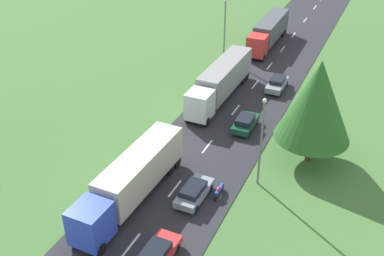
{
  "coord_description": "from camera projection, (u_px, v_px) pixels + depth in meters",
  "views": [
    {
      "loc": [
        13.91,
        -8.71,
        24.25
      ],
      "look_at": [
        -1.96,
        26.37,
        1.17
      ],
      "focal_mm": 43.63,
      "sensor_mm": 36.0,
      "label": 1
    }
  ],
  "objects": [
    {
      "name": "car_third",
      "position": [
        194.0,
        192.0,
        37.13
      ],
      "size": [
        1.86,
        4.22,
        1.4
      ],
      "color": "#8C939E",
      "rests_on": "road"
    },
    {
      "name": "car_fifth",
      "position": [
        277.0,
        83.0,
        54.24
      ],
      "size": [
        1.83,
        4.32,
        1.44
      ],
      "color": "#8C939E",
      "rests_on": "road"
    },
    {
      "name": "car_second",
      "position": [
        155.0,
        256.0,
        31.3
      ],
      "size": [
        1.88,
        4.61,
        1.36
      ],
      "color": "red",
      "rests_on": "road"
    },
    {
      "name": "lamppost_third",
      "position": [
        225.0,
        26.0,
        60.69
      ],
      "size": [
        0.36,
        0.36,
        7.98
      ],
      "color": "slate",
      "rests_on": "ground"
    },
    {
      "name": "lane_marking_centre",
      "position": [
        192.0,
        166.0,
        41.44
      ],
      "size": [
        0.16,
        122.22,
        0.01
      ],
      "color": "white",
      "rests_on": "road"
    },
    {
      "name": "lamppost_second",
      "position": [
        261.0,
        138.0,
        37.1
      ],
      "size": [
        0.36,
        0.36,
        8.03
      ],
      "color": "slate",
      "rests_on": "ground"
    },
    {
      "name": "car_fourth",
      "position": [
        245.0,
        123.0,
        46.48
      ],
      "size": [
        1.85,
        4.03,
        1.46
      ],
      "color": "#19472D",
      "rests_on": "road"
    },
    {
      "name": "truck_third",
      "position": [
        269.0,
        31.0,
        66.01
      ],
      "size": [
        2.64,
        13.38,
        3.62
      ],
      "color": "red",
      "rests_on": "road"
    },
    {
      "name": "tree_oak",
      "position": [
        316.0,
        101.0,
        39.18
      ],
      "size": [
        6.59,
        6.59,
        9.72
      ],
      "color": "#513823",
      "rests_on": "ground"
    },
    {
      "name": "truck_second",
      "position": [
        221.0,
        80.0,
        51.74
      ],
      "size": [
        2.59,
        13.93,
        3.8
      ],
      "color": "white",
      "rests_on": "road"
    },
    {
      "name": "truck_lead",
      "position": [
        132.0,
        179.0,
        36.38
      ],
      "size": [
        2.76,
        13.11,
        3.66
      ],
      "color": "blue",
      "rests_on": "road"
    },
    {
      "name": "road",
      "position": [
        203.0,
        152.0,
        43.32
      ],
      "size": [
        10.0,
        140.0,
        0.06
      ],
      "primitive_type": "cube",
      "color": "#2B2B30",
      "rests_on": "ground"
    },
    {
      "name": "motorcycle_courier",
      "position": [
        219.0,
        190.0,
        37.69
      ],
      "size": [
        0.28,
        1.94,
        0.91
      ],
      "color": "black",
      "rests_on": "road"
    }
  ]
}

